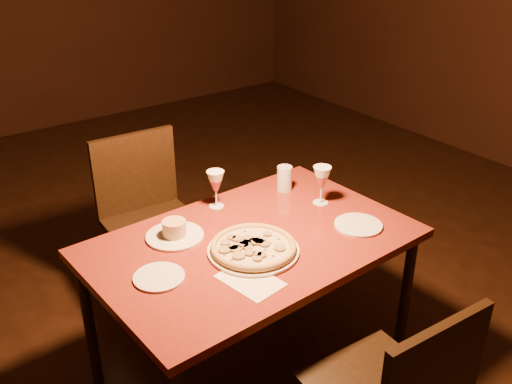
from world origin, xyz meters
TOP-DOWN VIEW (x-y plane):
  - floor at (0.00, 0.00)m, footprint 7.00×7.00m
  - dining_table at (0.01, -0.21)m, footprint 1.31×0.88m
  - chair_far at (-0.10, 0.53)m, footprint 0.45×0.45m
  - pizza_plate at (-0.04, -0.29)m, footprint 0.36×0.36m
  - ramekin_saucer at (-0.23, -0.01)m, footprint 0.23×0.23m
  - wine_glass_far at (0.05, 0.11)m, footprint 0.08×0.08m
  - wine_glass_right at (0.44, -0.14)m, footprint 0.08×0.08m
  - water_tumbler at (0.39, 0.06)m, footprint 0.07×0.07m
  - side_plate_left at (-0.42, -0.23)m, footprint 0.19×0.19m
  - side_plate_near at (0.43, -0.39)m, footprint 0.20×0.20m
  - menu_card at (-0.16, -0.43)m, footprint 0.19×0.25m
  - pendant_light at (0.01, -0.21)m, footprint 0.12×0.12m

SIDE VIEW (x-z plane):
  - floor at x=0.00m, z-range 0.00..0.00m
  - chair_far at x=-0.10m, z-range 0.06..0.95m
  - dining_table at x=0.01m, z-range 0.28..0.96m
  - menu_card at x=-0.16m, z-range 0.68..0.69m
  - side_plate_left at x=-0.42m, z-range 0.68..0.69m
  - side_plate_near at x=0.43m, z-range 0.68..0.69m
  - pizza_plate at x=-0.04m, z-range 0.68..0.72m
  - ramekin_saucer at x=-0.23m, z-range 0.67..0.74m
  - water_tumbler at x=0.39m, z-range 0.68..0.80m
  - wine_glass_far at x=0.05m, z-range 0.68..0.85m
  - wine_glass_right at x=0.44m, z-range 0.68..0.86m
  - pendant_light at x=0.01m, z-range 1.51..1.63m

